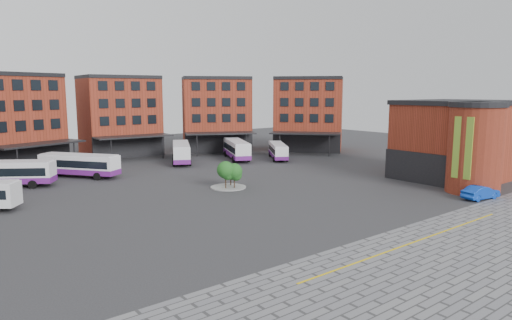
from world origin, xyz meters
TOP-DOWN VIEW (x-y plane):
  - ground at (0.00, 0.00)m, footprint 160.00×160.00m
  - yellow_line at (2.00, -14.00)m, footprint 26.00×0.15m
  - main_building at (-4.77, 38.25)m, footprint 94.14×42.48m
  - east_building at (28.70, -3.06)m, footprint 17.40×15.40m
  - tree_island at (1.93, 11.49)m, footprint 4.40×4.40m
  - bus_b at (-19.47, 29.49)m, footprint 11.15×8.59m
  - bus_c at (-10.17, 30.42)m, footprint 8.86×10.78m
  - bus_d at (7.29, 33.20)m, footprint 7.75×11.44m
  - bus_e at (16.84, 30.70)m, footprint 7.32×11.72m
  - bus_f at (22.53, 26.19)m, footprint 7.26×9.39m
  - blue_car at (20.32, -10.27)m, footprint 4.86×2.41m

SIDE VIEW (x-z plane):
  - ground at x=0.00m, z-range 0.00..0.00m
  - yellow_line at x=2.00m, z-range 0.02..0.04m
  - blue_car at x=20.32m, z-range 0.00..1.53m
  - bus_f at x=22.53m, z-range 0.11..2.87m
  - bus_c at x=-10.17m, z-range 0.13..3.35m
  - bus_d at x=7.29m, z-range 0.14..3.39m
  - bus_b at x=-19.47m, z-range 0.14..3.40m
  - bus_e at x=16.84m, z-range 0.14..3.42m
  - tree_island at x=1.93m, z-range 0.18..3.63m
  - east_building at x=28.70m, z-range -0.01..10.59m
  - main_building at x=-4.77m, z-range -0.07..14.53m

